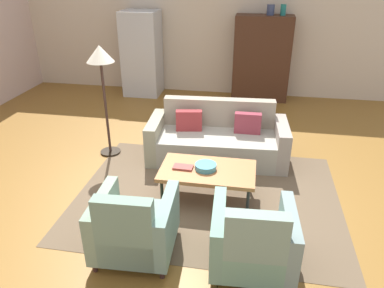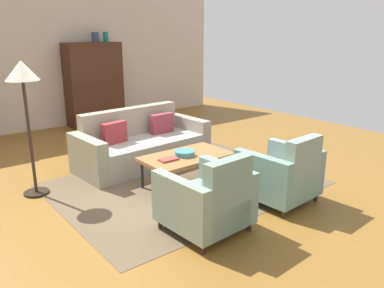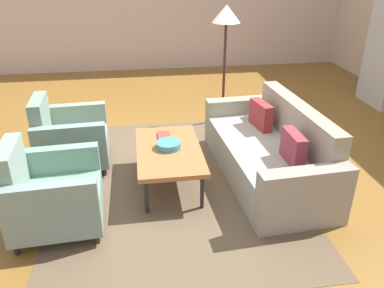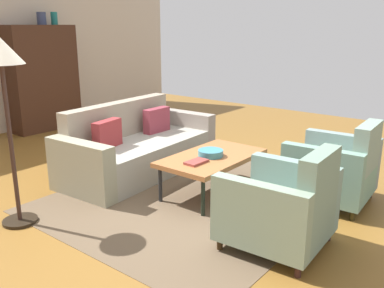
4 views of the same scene
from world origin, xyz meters
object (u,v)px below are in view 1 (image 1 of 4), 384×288
(cabinet, at_px, (262,59))
(vase_tall, at_px, (271,10))
(armchair_right, at_px, (253,243))
(refrigerator, at_px, (142,54))
(couch, at_px, (217,139))
(coffee_table, at_px, (208,172))
(book_stack, at_px, (183,167))
(vase_round, at_px, (283,10))
(floor_lamp, at_px, (101,64))
(armchair_left, at_px, (134,229))
(fruit_bowl, at_px, (206,167))

(cabinet, distance_m, vase_tall, 1.01)
(armchair_right, distance_m, refrigerator, 5.84)
(couch, relative_size, coffee_table, 1.79)
(book_stack, bearing_deg, vase_round, 72.97)
(book_stack, relative_size, cabinet, 0.14)
(refrigerator, bearing_deg, floor_lamp, -83.63)
(book_stack, xyz_separation_m, vase_tall, (1.01, 4.13, 1.46))
(armchair_left, bearing_deg, couch, 73.01)
(vase_tall, relative_size, refrigerator, 0.11)
(cabinet, bearing_deg, couch, -101.79)
(armchair_left, distance_m, fruit_bowl, 1.31)
(vase_round, bearing_deg, couch, -108.22)
(couch, xyz_separation_m, coffee_table, (0.01, -1.19, 0.11))
(fruit_bowl, relative_size, vase_tall, 1.30)
(armchair_left, relative_size, vase_tall, 4.21)
(coffee_table, relative_size, cabinet, 0.67)
(armchair_right, height_order, vase_tall, vase_tall)
(couch, height_order, refrigerator, refrigerator)
(fruit_bowl, relative_size, floor_lamp, 0.16)
(armchair_left, xyz_separation_m, book_stack, (0.29, 1.14, 0.10))
(armchair_right, relative_size, refrigerator, 0.48)
(coffee_table, relative_size, armchair_left, 1.36)
(armchair_right, distance_m, vase_round, 5.51)
(armchair_right, relative_size, floor_lamp, 0.51)
(coffee_table, xyz_separation_m, vase_round, (0.95, 4.10, 1.51))
(coffee_table, distance_m, floor_lamp, 2.24)
(refrigerator, bearing_deg, armchair_right, -62.78)
(armchair_left, relative_size, book_stack, 3.49)
(couch, distance_m, coffee_table, 1.19)
(couch, distance_m, cabinet, 3.04)
(vase_tall, xyz_separation_m, refrigerator, (-2.76, -0.10, -0.98))
(floor_lamp, bearing_deg, armchair_right, -42.91)
(floor_lamp, bearing_deg, refrigerator, 96.37)
(coffee_table, bearing_deg, book_stack, -175.06)
(armchair_right, bearing_deg, floor_lamp, 133.75)
(cabinet, height_order, refrigerator, refrigerator)
(fruit_bowl, relative_size, cabinet, 0.15)
(book_stack, height_order, vase_tall, vase_tall)
(armchair_right, bearing_deg, fruit_bowl, 114.97)
(fruit_bowl, relative_size, book_stack, 1.08)
(couch, distance_m, vase_round, 3.47)
(cabinet, distance_m, refrigerator, 2.66)
(vase_round, bearing_deg, fruit_bowl, -103.42)
(vase_round, bearing_deg, refrigerator, -178.10)
(cabinet, xyz_separation_m, vase_round, (0.35, -0.00, 1.01))
(couch, relative_size, fruit_bowl, 7.90)
(cabinet, relative_size, floor_lamp, 1.05)
(coffee_table, bearing_deg, floor_lamp, 150.00)
(vase_tall, bearing_deg, armchair_left, -103.87)
(coffee_table, relative_size, refrigerator, 0.65)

